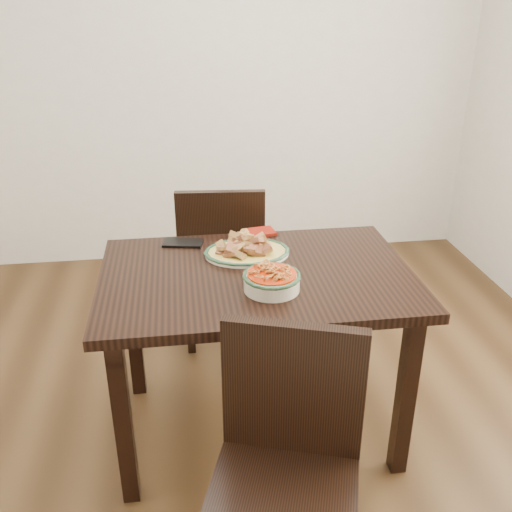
{
  "coord_description": "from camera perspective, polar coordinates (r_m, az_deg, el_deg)",
  "views": [
    {
      "loc": [
        -0.25,
        -2.03,
        1.73
      ],
      "look_at": [
        0.02,
        -0.08,
        0.81
      ],
      "focal_mm": 40.0,
      "sensor_mm": 36.0,
      "label": 1
    }
  ],
  "objects": [
    {
      "name": "chair_near",
      "position": [
        1.75,
        3.09,
        -19.64
      ],
      "size": [
        0.53,
        0.53,
        0.89
      ],
      "rotation": [
        0.0,
        0.0,
        -0.32
      ],
      "color": "black",
      "rests_on": "ground"
    },
    {
      "name": "noodle_bowl",
      "position": [
        2.04,
        1.58,
        -2.29
      ],
      "size": [
        0.21,
        0.21,
        0.08
      ],
      "color": "beige",
      "rests_on": "dining_table"
    },
    {
      "name": "napkin",
      "position": [
        2.54,
        0.52,
        2.43
      ],
      "size": [
        0.13,
        0.11,
        0.01
      ],
      "primitive_type": "cube",
      "rotation": [
        0.0,
        0.0,
        0.16
      ],
      "color": "maroon",
      "rests_on": "dining_table"
    },
    {
      "name": "wall_back",
      "position": [
        3.81,
        -4.31,
        18.46
      ],
      "size": [
        3.5,
        0.1,
        2.6
      ],
      "primitive_type": "cube",
      "color": "beige",
      "rests_on": "ground"
    },
    {
      "name": "dining_table",
      "position": [
        2.23,
        0.07,
        -3.93
      ],
      "size": [
        1.19,
        0.8,
        0.75
      ],
      "color": "black",
      "rests_on": "ground"
    },
    {
      "name": "floor",
      "position": [
        2.68,
        -0.68,
        -15.25
      ],
      "size": [
        3.5,
        3.5,
        0.0
      ],
      "primitive_type": "plane",
      "color": "#362311",
      "rests_on": "ground"
    },
    {
      "name": "fish_plate",
      "position": [
        2.31,
        -0.91,
        1.12
      ],
      "size": [
        0.34,
        0.27,
        0.11
      ],
      "color": "white",
      "rests_on": "dining_table"
    },
    {
      "name": "chair_far",
      "position": [
        2.89,
        -3.43,
        -0.19
      ],
      "size": [
        0.46,
        0.46,
        0.89
      ],
      "rotation": [
        0.0,
        0.0,
        3.05
      ],
      "color": "black",
      "rests_on": "ground"
    },
    {
      "name": "smartphone",
      "position": [
        2.44,
        -7.31,
        1.31
      ],
      "size": [
        0.18,
        0.12,
        0.01
      ],
      "primitive_type": "cube",
      "rotation": [
        0.0,
        0.0,
        -0.2
      ],
      "color": "black",
      "rests_on": "dining_table"
    }
  ]
}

